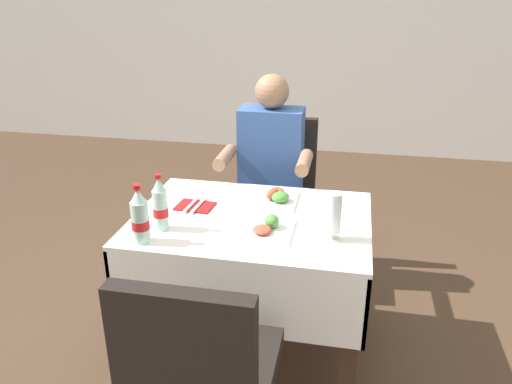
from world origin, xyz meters
TOP-DOWN VIEW (x-y plane):
  - ground_plane at (0.00, 0.00)m, footprint 11.00×11.00m
  - back_wall at (0.00, 3.51)m, footprint 11.00×0.12m
  - main_dining_table at (0.03, 0.09)m, footprint 1.05×0.77m
  - chair_far_diner_seat at (0.03, 0.87)m, footprint 0.44×0.50m
  - chair_near_camera_side at (0.03, -0.69)m, footprint 0.44×0.50m
  - seated_diner_far at (-0.01, 0.76)m, footprint 0.50×0.46m
  - plate_near_camera at (0.11, -0.03)m, footprint 0.25×0.25m
  - plate_far_diner at (0.10, 0.29)m, footprint 0.25×0.25m
  - beer_glass_left at (0.39, -0.05)m, footprint 0.07×0.07m
  - cola_bottle_primary at (-0.32, -0.10)m, footprint 0.06×0.06m
  - cola_bottle_secondary at (-0.36, -0.22)m, footprint 0.07×0.07m
  - napkin_cutlery_set at (-0.25, 0.15)m, footprint 0.18×0.19m

SIDE VIEW (x-z plane):
  - ground_plane at x=0.00m, z-range 0.00..0.00m
  - chair_far_diner_seat at x=0.03m, z-range 0.07..1.04m
  - chair_near_camera_side at x=0.03m, z-range 0.07..1.04m
  - main_dining_table at x=0.03m, z-range 0.19..0.94m
  - seated_diner_far at x=-0.01m, z-range 0.08..1.34m
  - napkin_cutlery_set at x=-0.25m, z-range 0.74..0.76m
  - plate_near_camera at x=0.11m, z-range 0.73..0.80m
  - plate_far_diner at x=0.10m, z-range 0.74..0.80m
  - beer_glass_left at x=0.39m, z-range 0.75..0.95m
  - cola_bottle_secondary at x=-0.36m, z-range 0.73..0.98m
  - cola_bottle_primary at x=-0.32m, z-range 0.73..0.98m
  - back_wall at x=0.00m, z-range 0.00..2.77m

